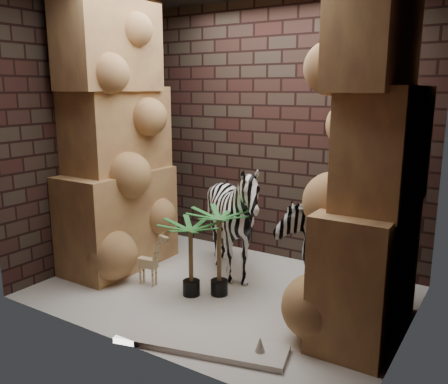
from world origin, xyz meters
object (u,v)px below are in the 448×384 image
Objects in this scene: giraffe_toy at (147,257)px; palm_front at (219,252)px; zebra_left at (234,226)px; zebra_right at (311,233)px; palm_back at (191,258)px; surfboard at (201,344)px.

palm_front is at bearing 8.42° from giraffe_toy.
giraffe_toy is at bearing -165.68° from palm_front.
zebra_left is 0.46m from palm_front.
zebra_left is at bearing 37.13° from giraffe_toy.
zebra_right reaches higher than palm_back.
palm_front is at bearing 34.68° from palm_back.
zebra_right is at bearing 33.88° from palm_front.
giraffe_toy is 1.39m from surfboard.
zebra_left reaches higher than palm_back.
zebra_left is at bearing 167.59° from zebra_right.
giraffe_toy is at bearing -172.59° from zebra_right.
zebra_right is 1.56m from surfboard.
zebra_left reaches higher than palm_front.
zebra_left reaches higher than giraffe_toy.
palm_back is at bearing -107.82° from zebra_left.
zebra_right is at bearing 18.87° from giraffe_toy.
palm_front reaches higher than surfboard.
palm_front is (0.76, 0.19, 0.14)m from giraffe_toy.
zebra_right is 1.63× the size of palm_back.
zebra_right is 0.92m from palm_front.
palm_back is (0.53, 0.04, 0.08)m from giraffe_toy.
surfboard is at bearing -36.98° from giraffe_toy.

